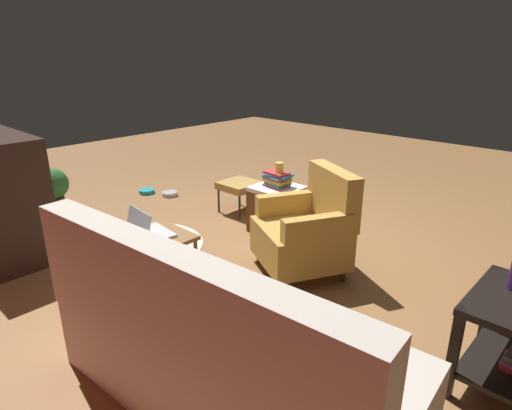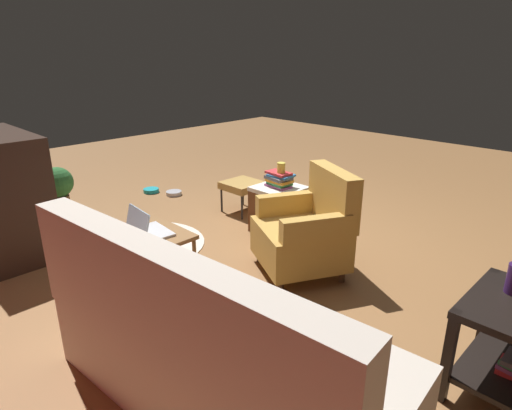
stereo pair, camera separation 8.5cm
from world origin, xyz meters
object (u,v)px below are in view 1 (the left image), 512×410
(wicker_hamper, at_px, (277,209))
(potted_plant, at_px, (53,188))
(book_stack_hamper, at_px, (277,179))
(yellow_mug, at_px, (279,168))
(armchair, at_px, (307,230))
(laptop, at_px, (148,230))
(laptop_desk, at_px, (154,241))
(pet_bowl_teal, at_px, (147,191))
(ottoman, at_px, (239,186))
(couch, at_px, (224,352))
(pet_bowl_steel, at_px, (170,194))
(tv_remote, at_px, (275,182))

(wicker_hamper, relative_size, potted_plant, 0.87)
(book_stack_hamper, distance_m, yellow_mug, 0.13)
(armchair, relative_size, laptop, 2.65)
(armchair, bearing_deg, laptop_desk, 59.23)
(armchair, xyz_separation_m, laptop_desk, (0.63, 1.06, 0.06))
(laptop_desk, height_order, pet_bowl_teal, laptop_desk)
(ottoman, bearing_deg, pet_bowl_teal, 14.09)
(couch, height_order, ottoman, couch)
(pet_bowl_steel, height_order, potted_plant, potted_plant)
(armchair, distance_m, yellow_mug, 0.89)
(book_stack_hamper, xyz_separation_m, tv_remote, (0.10, -0.08, -0.07))
(laptop_desk, xyz_separation_m, wicker_hamper, (0.09, -1.52, -0.18))
(pet_bowl_teal, bearing_deg, book_stack_hamper, -174.08)
(laptop, bearing_deg, pet_bowl_teal, -32.25)
(laptop_desk, bearing_deg, tv_remote, -83.10)
(couch, relative_size, pet_bowl_steel, 9.80)
(couch, xyz_separation_m, laptop_desk, (1.21, -0.42, 0.09))
(yellow_mug, relative_size, potted_plant, 0.18)
(pet_bowl_teal, bearing_deg, couch, 152.75)
(couch, xyz_separation_m, ottoman, (1.98, -2.08, -0.02))
(tv_remote, bearing_deg, pet_bowl_steel, -14.68)
(ottoman, xyz_separation_m, pet_bowl_teal, (1.38, 0.35, -0.29))
(armchair, relative_size, laptop_desk, 1.63)
(ottoman, bearing_deg, potted_plant, 46.87)
(laptop, bearing_deg, potted_plant, -5.20)
(wicker_hamper, relative_size, ottoman, 1.20)
(yellow_mug, bearing_deg, couch, 123.40)
(book_stack_hamper, height_order, potted_plant, book_stack_hamper)
(ottoman, bearing_deg, pet_bowl_steel, 10.67)
(couch, bearing_deg, potted_plant, -9.65)
(laptop_desk, bearing_deg, couch, 160.92)
(couch, distance_m, armchair, 1.59)
(armchair, height_order, pet_bowl_teal, armchair)
(yellow_mug, distance_m, pet_bowl_steel, 1.90)
(laptop, height_order, pet_bowl_steel, laptop)
(yellow_mug, bearing_deg, ottoman, -11.29)
(armchair, bearing_deg, pet_bowl_teal, -5.24)
(couch, distance_m, potted_plant, 3.44)
(tv_remote, bearing_deg, potted_plant, 16.36)
(book_stack_hamper, distance_m, tv_remote, 0.14)
(laptop, bearing_deg, armchair, -119.98)
(tv_remote, bearing_deg, ottoman, -25.31)
(ottoman, bearing_deg, tv_remote, 174.46)
(ottoman, relative_size, potted_plant, 0.73)
(couch, xyz_separation_m, pet_bowl_teal, (3.36, -1.73, -0.31))
(potted_plant, bearing_deg, pet_bowl_teal, -91.29)
(couch, distance_m, pet_bowl_teal, 3.80)
(wicker_hamper, bearing_deg, couch, 123.92)
(laptop_desk, height_order, laptop, laptop)
(tv_remote, relative_size, pet_bowl_teal, 0.80)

